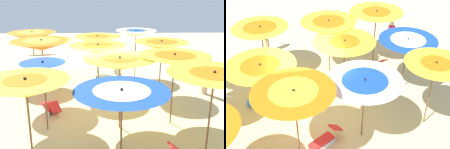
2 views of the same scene
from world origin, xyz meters
TOP-DOWN VIEW (x-y plane):
  - ground at (0.00, 0.00)m, footprint 37.14×37.14m
  - beach_umbrella_3 at (1.50, -2.40)m, footprint 2.17×2.17m
  - beach_umbrella_4 at (1.48, 0.16)m, footprint 2.27×2.27m
  - beach_umbrella_5 at (0.57, 2.18)m, footprint 2.22×2.22m
  - beach_umbrella_6 at (-1.14, -2.27)m, footprint 2.20×2.20m
  - beach_umbrella_7 at (-1.39, -0.57)m, footprint 2.19×2.19m
  - beach_umbrella_8 at (-1.48, 1.71)m, footprint 2.23×2.23m
  - beach_umbrella_9 at (-3.22, -2.69)m, footprint 2.23×2.23m
  - beach_umbrella_10 at (-3.73, -0.48)m, footprint 2.13×2.13m
  - beach_umbrella_11 at (-3.72, 1.57)m, footprint 1.92×1.92m
  - lounger_2 at (-3.47, -1.40)m, footprint 0.53×1.31m
  - lounger_3 at (-0.22, 1.86)m, footprint 1.20×0.92m
  - beachgoer_0 at (1.48, -4.33)m, footprint 0.30×0.30m
  - beachgoer_2 at (-4.19, -3.19)m, footprint 0.30×0.30m
  - beach_ball at (2.08, -0.47)m, footprint 0.35×0.35m

SIDE VIEW (x-z plane):
  - ground at x=0.00m, z-range -0.04..0.00m
  - beach_ball at x=2.08m, z-range 0.00..0.35m
  - lounger_3 at x=-0.22m, z-range -0.07..0.47m
  - lounger_2 at x=-3.47m, z-range -0.10..0.52m
  - beachgoer_2 at x=-4.19m, z-range 0.03..1.64m
  - beachgoer_0 at x=1.48m, z-range 0.04..1.76m
  - beach_umbrella_4 at x=1.48m, z-range 0.87..3.05m
  - beach_umbrella_10 at x=-3.73m, z-range 0.88..3.08m
  - beach_umbrella_8 at x=-1.48m, z-range 0.87..3.13m
  - beach_umbrella_3 at x=1.50m, z-range 0.93..3.24m
  - beach_umbrella_7 at x=-1.39m, z-range 0.94..3.28m
  - beach_umbrella_6 at x=-1.14m, z-range 0.97..3.35m
  - beach_umbrella_9 at x=-3.22m, z-range 0.99..3.42m
  - beach_umbrella_11 at x=-3.72m, z-range 0.97..3.44m
  - beach_umbrella_5 at x=0.57m, z-range 1.03..3.56m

